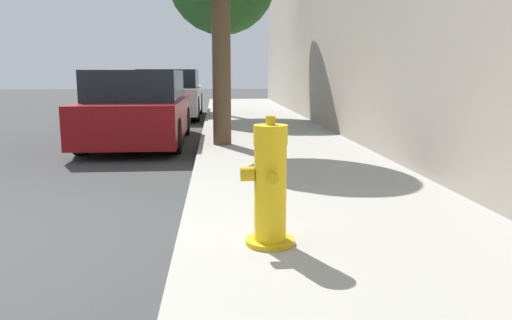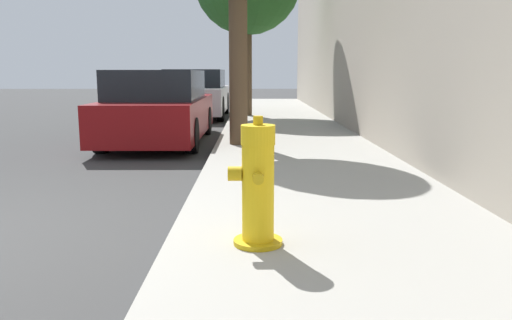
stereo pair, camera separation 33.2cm
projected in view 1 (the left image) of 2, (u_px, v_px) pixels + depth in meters
The scene contains 4 objects.
sidewalk_slab at pixel (354, 239), 3.90m from camera, with size 2.73×40.00×0.16m.
fire_hydrant at pixel (270, 187), 3.50m from camera, with size 0.39×0.39×0.92m.
parked_car_near at pixel (139, 109), 9.57m from camera, with size 1.75×4.31×1.41m.
parked_car_mid at pixel (171, 94), 15.20m from camera, with size 1.82×4.42×1.46m.
Camera 1 is at (2.45, -3.66, 1.36)m, focal length 35.00 mm.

